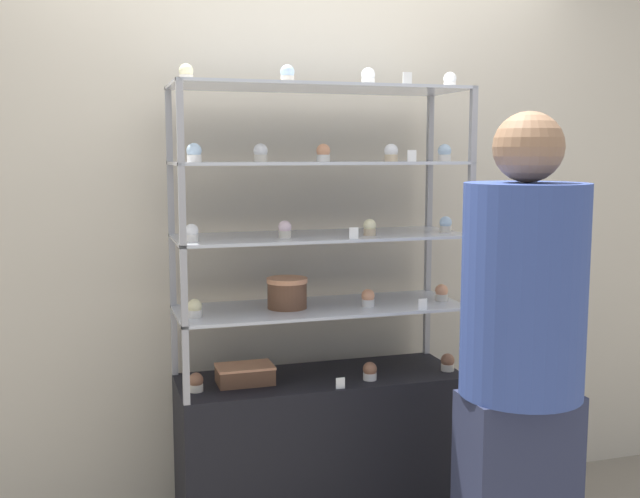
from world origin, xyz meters
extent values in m
cube|color=beige|center=(0.00, 0.35, 1.30)|extent=(8.00, 0.05, 2.60)
cube|color=black|center=(0.00, 0.00, 0.35)|extent=(1.15, 0.41, 0.70)
cube|color=#99999E|center=(-0.56, 0.19, 0.85)|extent=(0.02, 0.02, 0.29)
cube|color=#99999E|center=(0.56, 0.19, 0.85)|extent=(0.02, 0.02, 0.29)
cube|color=#99999E|center=(-0.56, -0.19, 0.85)|extent=(0.02, 0.02, 0.29)
cube|color=#99999E|center=(0.56, -0.19, 0.85)|extent=(0.02, 0.02, 0.29)
cube|color=#B7BCC6|center=(0.00, 0.00, 0.98)|extent=(1.15, 0.41, 0.01)
cube|color=#99999E|center=(-0.56, 0.19, 1.14)|extent=(0.02, 0.02, 0.29)
cube|color=#99999E|center=(0.56, 0.19, 1.14)|extent=(0.02, 0.02, 0.29)
cube|color=#99999E|center=(-0.56, -0.19, 1.14)|extent=(0.02, 0.02, 0.29)
cube|color=#99999E|center=(0.56, -0.19, 1.14)|extent=(0.02, 0.02, 0.29)
cube|color=#B7BCC6|center=(0.00, 0.00, 1.27)|extent=(1.15, 0.41, 0.01)
cube|color=#99999E|center=(-0.56, 0.19, 1.43)|extent=(0.02, 0.02, 0.29)
cube|color=#99999E|center=(0.56, 0.19, 1.43)|extent=(0.02, 0.02, 0.29)
cube|color=#99999E|center=(-0.56, -0.19, 1.43)|extent=(0.02, 0.02, 0.29)
cube|color=#99999E|center=(0.56, -0.19, 1.43)|extent=(0.02, 0.02, 0.29)
cube|color=#B7BCC6|center=(0.00, 0.00, 1.57)|extent=(1.15, 0.41, 0.01)
cube|color=#99999E|center=(-0.56, 0.19, 1.72)|extent=(0.02, 0.02, 0.29)
cube|color=#99999E|center=(0.56, 0.19, 1.72)|extent=(0.02, 0.02, 0.29)
cube|color=#99999E|center=(-0.56, -0.19, 1.72)|extent=(0.02, 0.02, 0.29)
cube|color=#99999E|center=(0.56, -0.19, 1.72)|extent=(0.02, 0.02, 0.29)
cube|color=#B7BCC6|center=(0.00, 0.00, 1.86)|extent=(1.15, 0.41, 0.01)
cylinder|color=brown|center=(-0.14, 0.00, 1.04)|extent=(0.16, 0.16, 0.10)
cylinder|color=#E5996B|center=(-0.14, 0.00, 1.10)|extent=(0.16, 0.16, 0.02)
cube|color=brown|center=(-0.31, -0.01, 0.73)|extent=(0.22, 0.14, 0.06)
cube|color=#E5996B|center=(-0.31, -0.01, 0.77)|extent=(0.22, 0.14, 0.01)
cylinder|color=beige|center=(-0.51, -0.05, 0.71)|extent=(0.05, 0.05, 0.03)
sphere|color=#8C5B42|center=(-0.51, -0.05, 0.74)|extent=(0.06, 0.06, 0.06)
cylinder|color=white|center=(0.18, -0.11, 0.71)|extent=(0.05, 0.05, 0.03)
sphere|color=#8C5B42|center=(0.18, -0.11, 0.74)|extent=(0.06, 0.06, 0.06)
cylinder|color=beige|center=(0.53, -0.09, 0.71)|extent=(0.05, 0.05, 0.03)
sphere|color=#8C5B42|center=(0.53, -0.09, 0.74)|extent=(0.06, 0.06, 0.06)
cube|color=white|center=(0.03, -0.19, 0.72)|extent=(0.04, 0.00, 0.04)
cylinder|color=white|center=(-0.51, -0.06, 1.00)|extent=(0.05, 0.05, 0.03)
sphere|color=#F4EAB2|center=(-0.51, -0.06, 1.03)|extent=(0.05, 0.05, 0.05)
cylinder|color=white|center=(0.18, -0.06, 1.00)|extent=(0.05, 0.05, 0.03)
sphere|color=#E5996B|center=(0.18, -0.06, 1.03)|extent=(0.05, 0.05, 0.05)
cylinder|color=beige|center=(0.52, -0.04, 1.00)|extent=(0.05, 0.05, 0.03)
sphere|color=#E5996B|center=(0.52, -0.04, 1.03)|extent=(0.05, 0.05, 0.05)
cube|color=white|center=(0.37, -0.19, 1.01)|extent=(0.04, 0.00, 0.04)
cylinder|color=white|center=(-0.52, -0.09, 1.29)|extent=(0.05, 0.05, 0.03)
sphere|color=white|center=(-0.52, -0.09, 1.32)|extent=(0.05, 0.05, 0.05)
cylinder|color=beige|center=(-0.16, -0.06, 1.29)|extent=(0.05, 0.05, 0.03)
sphere|color=silver|center=(-0.16, -0.06, 1.32)|extent=(0.05, 0.05, 0.05)
cylinder|color=#CCB28C|center=(0.18, -0.09, 1.29)|extent=(0.05, 0.05, 0.03)
sphere|color=#F4EAB2|center=(0.18, -0.09, 1.32)|extent=(0.05, 0.05, 0.05)
cylinder|color=beige|center=(0.52, -0.06, 1.29)|extent=(0.05, 0.05, 0.03)
sphere|color=silver|center=(0.52, -0.06, 1.32)|extent=(0.05, 0.05, 0.05)
cube|color=white|center=(0.08, -0.19, 1.30)|extent=(0.04, 0.00, 0.04)
cylinder|color=white|center=(-0.51, -0.10, 1.58)|extent=(0.05, 0.05, 0.03)
sphere|color=silver|center=(-0.51, -0.10, 1.61)|extent=(0.05, 0.05, 0.05)
cylinder|color=beige|center=(-0.25, -0.03, 1.58)|extent=(0.05, 0.05, 0.03)
sphere|color=white|center=(-0.25, -0.03, 1.61)|extent=(0.05, 0.05, 0.05)
cylinder|color=white|center=(0.00, -0.04, 1.58)|extent=(0.05, 0.05, 0.03)
sphere|color=#E5996B|center=(0.00, -0.04, 1.61)|extent=(0.05, 0.05, 0.05)
cylinder|color=#CCB28C|center=(0.26, -0.11, 1.58)|extent=(0.05, 0.05, 0.03)
sphere|color=white|center=(0.26, -0.11, 1.61)|extent=(0.05, 0.05, 0.05)
cylinder|color=white|center=(0.51, -0.07, 1.58)|extent=(0.05, 0.05, 0.03)
sphere|color=silver|center=(0.51, -0.07, 1.61)|extent=(0.05, 0.05, 0.05)
cube|color=white|center=(0.31, -0.19, 1.59)|extent=(0.04, 0.00, 0.04)
cylinder|color=beige|center=(-0.52, -0.03, 1.87)|extent=(0.05, 0.05, 0.02)
sphere|color=#F4EAB2|center=(-0.52, -0.03, 1.90)|extent=(0.05, 0.05, 0.05)
cylinder|color=beige|center=(-0.16, -0.11, 1.87)|extent=(0.05, 0.05, 0.02)
sphere|color=silver|center=(-0.16, -0.11, 1.90)|extent=(0.05, 0.05, 0.05)
cylinder|color=white|center=(0.16, -0.11, 1.87)|extent=(0.05, 0.05, 0.02)
sphere|color=white|center=(0.16, -0.11, 1.90)|extent=(0.05, 0.05, 0.05)
cylinder|color=white|center=(0.53, -0.05, 1.87)|extent=(0.05, 0.05, 0.02)
sphere|color=white|center=(0.53, -0.05, 1.90)|extent=(0.05, 0.05, 0.05)
cube|color=white|center=(0.29, -0.19, 1.88)|extent=(0.04, 0.00, 0.04)
cylinder|color=#33478C|center=(0.47, -0.73, 1.16)|extent=(0.41, 0.41, 0.70)
sphere|color=#936B4C|center=(0.47, -0.73, 1.62)|extent=(0.23, 0.23, 0.23)
camera|label=1|loc=(-0.87, -2.84, 1.60)|focal=42.00mm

